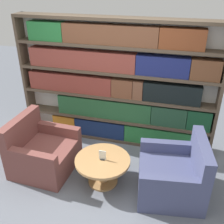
# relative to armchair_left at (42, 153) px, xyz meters

# --- Properties ---
(ground_plane) EXTENTS (14.00, 14.00, 0.00)m
(ground_plane) POSITION_rel_armchair_left_xyz_m (0.89, -0.27, -0.29)
(ground_plane) COLOR slate
(bookshelf) EXTENTS (3.43, 0.30, 2.20)m
(bookshelf) POSITION_rel_armchair_left_xyz_m (0.93, 1.13, 0.80)
(bookshelf) COLOR silver
(bookshelf) RESTS_ON ground_plane
(armchair_left) EXTENTS (0.91, 0.93, 0.87)m
(armchair_left) POSITION_rel_armchair_left_xyz_m (0.00, 0.00, 0.00)
(armchair_left) COLOR brown
(armchair_left) RESTS_ON ground_plane
(armchair_right) EXTENTS (0.99, 1.01, 0.87)m
(armchair_right) POSITION_rel_armchair_left_xyz_m (2.03, 0.00, 0.00)
(armchair_right) COLOR #42476B
(armchair_right) RESTS_ON ground_plane
(coffee_table) EXTENTS (0.80, 0.80, 0.42)m
(coffee_table) POSITION_rel_armchair_left_xyz_m (1.01, -0.06, 0.01)
(coffee_table) COLOR #AD7F4C
(coffee_table) RESTS_ON ground_plane
(table_sign) EXTENTS (0.10, 0.06, 0.15)m
(table_sign) POSITION_rel_armchair_left_xyz_m (1.01, -0.06, 0.19)
(table_sign) COLOR black
(table_sign) RESTS_ON coffee_table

